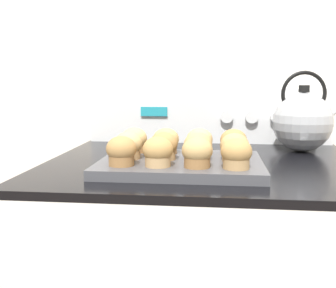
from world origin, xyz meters
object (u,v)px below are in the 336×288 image
muffin_r1_c1 (164,146)px  muffin_r1_c0 (128,146)px  muffin_r2_c1 (166,141)px  muffin_r2_c2 (199,142)px  muffin_r0_c0 (121,152)px  muffin_r2_c0 (134,141)px  muffin_r2_c3 (233,142)px  tea_kettle (303,121)px  muffin_r0_c2 (197,153)px  muffin_r1_c2 (198,147)px  muffin_r0_c3 (236,154)px  muffin_r1_c3 (235,148)px  muffin_pan (181,164)px  muffin_r0_c1 (158,152)px

muffin_r1_c1 → muffin_r1_c0: bearing=-179.8°
muffin_r2_c1 → muffin_r2_c2: size_ratio=1.00×
muffin_r2_c1 → muffin_r2_c2: same height
muffin_r0_c0 → muffin_r2_c0: size_ratio=1.00×
muffin_r1_c0 → muffin_r1_c1: size_ratio=1.00×
muffin_r2_c3 → tea_kettle: (0.20, 0.20, 0.04)m
muffin_r0_c2 → muffin_r1_c2: size_ratio=1.00×
muffin_r1_c0 → muffin_r1_c1: (0.08, 0.00, 0.00)m
muffin_r2_c2 → muffin_r2_c3: (0.08, -0.00, 0.00)m
muffin_r0_c3 → muffin_r1_c0: bearing=161.1°
muffin_r1_c3 → muffin_r2_c1: size_ratio=1.00×
muffin_r2_c3 → muffin_pan: bearing=-146.6°
muffin_pan → muffin_r2_c0: muffin_r2_c0 is taller
muffin_pan → muffin_r2_c0: size_ratio=5.69×
muffin_r2_c0 → tea_kettle: size_ratio=0.28×
muffin_r2_c0 → muffin_r0_c0: bearing=-88.4°
muffin_r1_c3 → muffin_r1_c1: bearing=179.9°
muffin_r1_c0 → tea_kettle: bearing=32.5°
muffin_r0_c2 → muffin_r1_c1: (-0.08, 0.08, 0.00)m
muffin_r1_c3 → muffin_r2_c2: bearing=133.6°
muffin_r1_c1 → muffin_r1_c3: bearing=-0.1°
muffin_r1_c2 → muffin_r2_c1: same height
muffin_r2_c2 → tea_kettle: (0.29, 0.20, 0.04)m
muffin_pan → muffin_r0_c0: 0.15m
muffin_r0_c3 → muffin_r2_c0: size_ratio=1.00×
muffin_r2_c2 → muffin_r2_c3: 0.08m
muffin_r0_c3 → muffin_r1_c1: size_ratio=1.00×
muffin_r2_c1 → muffin_r2_c2: bearing=3.5°
muffin_r0_c1 → muffin_pan: bearing=62.3°
muffin_r2_c3 → muffin_r0_c3: bearing=-90.2°
muffin_r1_c1 → muffin_r1_c3: same height
muffin_r0_c0 → muffin_r1_c3: same height
muffin_r0_c0 → muffin_r2_c1: 0.18m
muffin_r2_c3 → muffin_r0_c2: bearing=-116.6°
muffin_r0_c3 → muffin_r1_c3: bearing=90.1°
muffin_pan → muffin_r0_c3: 0.15m
muffin_r0_c2 → muffin_r1_c2: (-0.00, 0.08, 0.00)m
muffin_r2_c2 → muffin_r0_c0: bearing=-134.1°
muffin_r0_c1 → tea_kettle: (0.37, 0.36, 0.04)m
muffin_r1_c1 → muffin_r2_c2: bearing=47.5°
muffin_r0_c0 → muffin_r1_c3: size_ratio=1.00×
muffin_r1_c3 → tea_kettle: 0.35m
muffin_r0_c2 → muffin_r0_c3: same height
muffin_r1_c2 → muffin_r1_c3: same height
muffin_r2_c3 → muffin_r1_c3: bearing=-90.5°
muffin_r0_c0 → muffin_r1_c1: bearing=44.2°
muffin_r0_c1 → muffin_r1_c2: 0.11m
muffin_r1_c1 → muffin_r0_c2: bearing=-44.7°
muffin_r1_c3 → muffin_pan: bearing=179.2°
muffin_r1_c2 → muffin_r1_c3: (0.08, -0.00, 0.00)m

